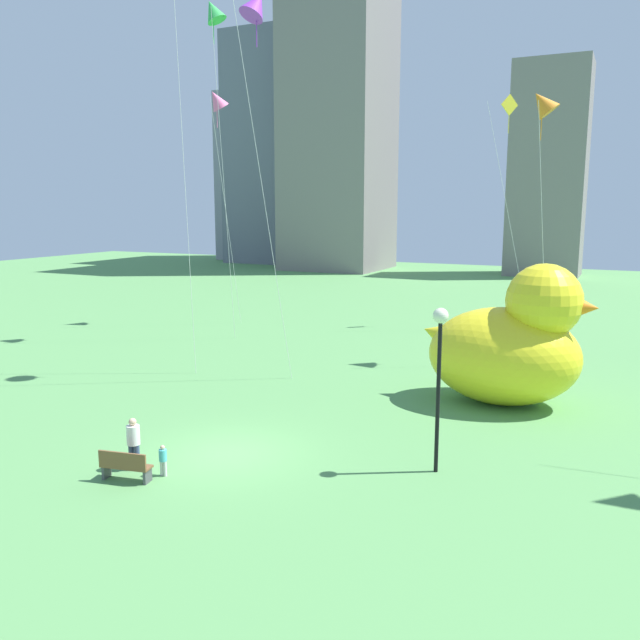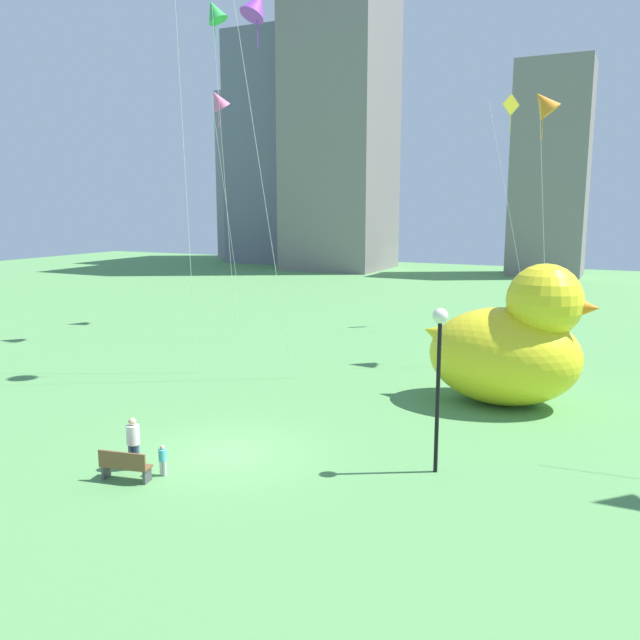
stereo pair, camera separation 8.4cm
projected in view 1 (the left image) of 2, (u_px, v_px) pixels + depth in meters
The scene contains 12 objects.
ground_plane at pixel (229, 454), 20.38m from camera, with size 140.00×140.00×0.00m, color #55904F.
park_bench at pixel (125, 465), 18.27m from camera, with size 1.52×0.72×0.90m.
person_adult at pixel (134, 441), 19.05m from camera, with size 0.38×0.38×1.57m.
person_child at pixel (163, 459), 18.64m from camera, with size 0.23×0.23×0.92m.
giant_inflatable_duck at pixel (510, 345), 25.16m from camera, with size 6.71×4.31×5.56m.
lamppost at pixel (440, 351), 18.40m from camera, with size 0.44×0.44×4.85m.
city_skyline at pixel (322, 132), 83.00m from camera, with size 49.43×19.92×41.87m.
kite_yellow at pixel (509, 117), 39.92m from camera, with size 3.01×2.56×14.43m.
kite_purple at pixel (256, 6), 27.37m from camera, with size 2.48×2.57×16.78m.
kite_orange at pixel (543, 103), 30.24m from camera, with size 1.74×1.55×13.18m.
kite_green at pixel (213, 12), 35.15m from camera, with size 1.70×1.46×18.80m.
kite_pink at pixel (217, 100), 40.90m from camera, with size 2.13×2.18×15.02m.
Camera 1 is at (10.94, -16.21, 7.66)m, focal length 36.52 mm.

